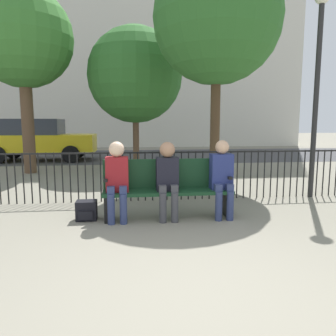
{
  "coord_description": "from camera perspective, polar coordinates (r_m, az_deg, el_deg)",
  "views": [
    {
      "loc": [
        -0.58,
        -2.64,
        1.51
      ],
      "look_at": [
        0.0,
        2.34,
        0.8
      ],
      "focal_mm": 35.0,
      "sensor_mm": 36.0,
      "label": 1
    }
  ],
  "objects": [
    {
      "name": "ground_plane",
      "position": [
        3.09,
        5.37,
        -21.19
      ],
      "size": [
        80.0,
        80.0,
        0.0
      ],
      "primitive_type": "plane",
      "color": "gray"
    },
    {
      "name": "park_bench",
      "position": [
        5.2,
        -0.1,
        -3.14
      ],
      "size": [
        2.02,
        0.45,
        0.92
      ],
      "color": "#14381E",
      "rests_on": "ground"
    },
    {
      "name": "seated_person_0",
      "position": [
        5.0,
        -8.87,
        -1.44
      ],
      "size": [
        0.34,
        0.39,
        1.22
      ],
      "color": "navy",
      "rests_on": "ground"
    },
    {
      "name": "seated_person_1",
      "position": [
        5.03,
        -0.08,
        -1.32
      ],
      "size": [
        0.34,
        0.39,
        1.21
      ],
      "color": "#3D3D42",
      "rests_on": "ground"
    },
    {
      "name": "seated_person_2",
      "position": [
        5.2,
        9.39,
        -1.14
      ],
      "size": [
        0.34,
        0.39,
        1.23
      ],
      "color": "navy",
      "rests_on": "ground"
    },
    {
      "name": "backpack",
      "position": [
        5.26,
        -14.0,
        -7.2
      ],
      "size": [
        0.31,
        0.27,
        0.3
      ],
      "color": "black",
      "rests_on": "ground"
    },
    {
      "name": "fence_railing",
      "position": [
        6.29,
        -1.42,
        -0.64
      ],
      "size": [
        9.01,
        0.03,
        0.95
      ],
      "color": "black",
      "rests_on": "ground"
    },
    {
      "name": "tree_0",
      "position": [
        10.75,
        -23.97,
        19.89
      ],
      "size": [
        2.82,
        2.82,
        5.29
      ],
      "color": "brown",
      "rests_on": "ground"
    },
    {
      "name": "tree_1",
      "position": [
        10.7,
        -5.75,
        15.76
      ],
      "size": [
        2.97,
        2.97,
        4.45
      ],
      "color": "brown",
      "rests_on": "ground"
    },
    {
      "name": "tree_2",
      "position": [
        8.4,
        8.54,
        24.18
      ],
      "size": [
        3.0,
        3.0,
        5.37
      ],
      "color": "#4C3823",
      "rests_on": "ground"
    },
    {
      "name": "lamp_post",
      "position": [
        7.21,
        24.68,
        16.04
      ],
      "size": [
        0.28,
        0.28,
        3.98
      ],
      "color": "black",
      "rests_on": "ground"
    },
    {
      "name": "street_surface",
      "position": [
        14.73,
        -4.34,
        2.16
      ],
      "size": [
        24.0,
        6.0,
        0.01
      ],
      "color": "#3D3D3F",
      "rests_on": "ground"
    },
    {
      "name": "parked_car_0",
      "position": [
        13.76,
        -21.78,
        4.7
      ],
      "size": [
        4.2,
        1.94,
        1.62
      ],
      "color": "yellow",
      "rests_on": "ground"
    },
    {
      "name": "building_facade",
      "position": [
        23.93,
        -5.47,
        26.88
      ],
      "size": [
        20.0,
        6.0,
        18.5
      ],
      "color": "beige",
      "rests_on": "ground"
    }
  ]
}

